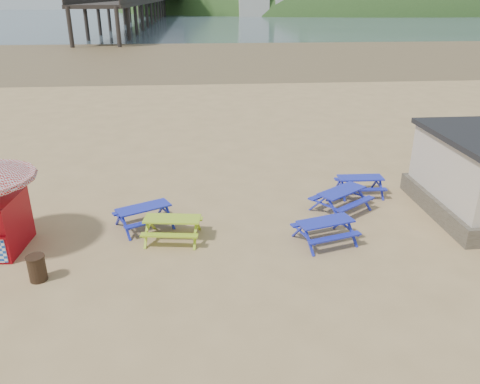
{
  "coord_description": "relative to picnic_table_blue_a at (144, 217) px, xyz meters",
  "views": [
    {
      "loc": [
        -1.82,
        -14.54,
        7.82
      ],
      "look_at": [
        -0.43,
        1.5,
        1.0
      ],
      "focal_mm": 35.0,
      "sensor_mm": 36.0,
      "label": 1
    }
  ],
  "objects": [
    {
      "name": "litter_bin",
      "position": [
        -2.79,
        -3.22,
        0.01
      ],
      "size": [
        0.55,
        0.55,
        0.8
      ],
      "color": "#322314",
      "rests_on": "ground"
    },
    {
      "name": "picnic_table_blue_c",
      "position": [
        7.5,
        0.77,
        0.03
      ],
      "size": [
        2.62,
        2.52,
        0.86
      ],
      "rotation": [
        0.0,
        0.0,
        0.62
      ],
      "color": "#1D2CB3",
      "rests_on": "ground"
    },
    {
      "name": "pier",
      "position": [
        -14.03,
        177.31,
        5.06
      ],
      "size": [
        24.0,
        220.0,
        39.29
      ],
      "color": "black",
      "rests_on": "ground"
    },
    {
      "name": "headland_town",
      "position": [
        93.96,
        228.76,
        -10.31
      ],
      "size": [
        264.0,
        144.0,
        108.0
      ],
      "color": "#2D4C1E",
      "rests_on": "ground"
    },
    {
      "name": "picnic_table_yellow",
      "position": [
        1.07,
        -1.02,
        0.0
      ],
      "size": [
        2.1,
        1.78,
        0.8
      ],
      "rotation": [
        0.0,
        0.0,
        -0.13
      ],
      "color": "#AACC2D",
      "rests_on": "ground"
    },
    {
      "name": "picnic_table_blue_a",
      "position": [
        0.0,
        0.0,
        0.0
      ],
      "size": [
        2.39,
        2.23,
        0.8
      ],
      "rotation": [
        0.0,
        0.0,
        0.47
      ],
      "color": "#1D2CB3",
      "rests_on": "ground"
    },
    {
      "name": "wet_sand",
      "position": [
        3.96,
        54.08,
        -0.4
      ],
      "size": [
        400.0,
        400.0,
        0.0
      ],
      "primitive_type": "plane",
      "color": "brown",
      "rests_on": "ground"
    },
    {
      "name": "picnic_table_blue_b",
      "position": [
        8.75,
        2.27,
        -0.01
      ],
      "size": [
        1.89,
        1.54,
        0.78
      ],
      "rotation": [
        0.0,
        0.0,
        -0.03
      ],
      "color": "#1D2CB3",
      "rests_on": "ground"
    },
    {
      "name": "sea",
      "position": [
        3.96,
        169.08,
        -0.39
      ],
      "size": [
        400.0,
        400.0,
        0.0
      ],
      "primitive_type": "plane",
      "color": "#455662",
      "rests_on": "ground"
    },
    {
      "name": "ground",
      "position": [
        3.96,
        -0.92,
        -0.4
      ],
      "size": [
        400.0,
        400.0,
        0.0
      ],
      "primitive_type": "plane",
      "color": "tan",
      "rests_on": "ground"
    },
    {
      "name": "picnic_table_blue_d",
      "position": [
        6.23,
        -1.66,
        -0.0
      ],
      "size": [
        2.25,
        2.0,
        0.8
      ],
      "rotation": [
        0.0,
        0.0,
        0.28
      ],
      "color": "#1D2CB3",
      "rests_on": "ground"
    }
  ]
}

